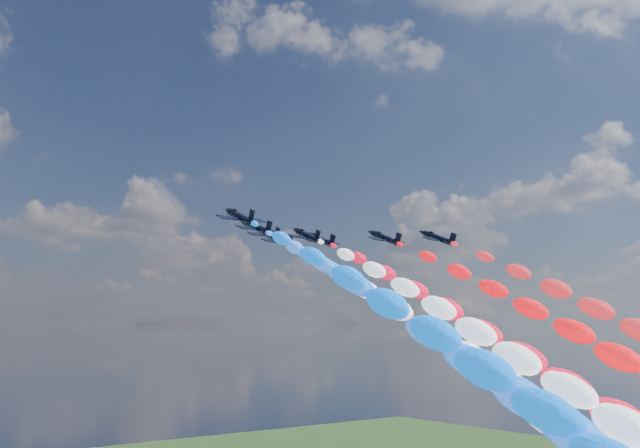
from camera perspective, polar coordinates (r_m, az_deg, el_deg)
jet_0 at (r=139.63m, az=-6.01°, el=0.56°), size 9.71×12.77×6.71m
trail_0 at (r=92.98m, az=14.43°, el=-13.39°), size 6.98×118.46×62.28m
jet_1 at (r=153.90m, az=-4.83°, el=-0.21°), size 9.83×12.85×6.71m
trail_1 at (r=107.52m, az=13.34°, el=-12.60°), size 6.98×118.46×62.28m
jet_2 at (r=164.08m, az=-4.00°, el=-0.68°), size 9.68×12.75×6.71m
trail_2 at (r=117.96m, az=12.89°, el=-12.15°), size 6.98×118.46×62.28m
jet_3 at (r=168.06m, az=-0.99°, el=-0.86°), size 9.85×12.86×6.71m
trail_3 at (r=124.32m, az=16.36°, el=-11.79°), size 6.98×118.46×62.28m
jet_4 at (r=176.66m, az=-3.13°, el=-1.18°), size 9.41×12.55×6.71m
trail_4 at (r=130.81m, az=12.40°, el=-11.69°), size 6.98×118.46×62.28m
jet_5 at (r=176.06m, az=0.02°, el=-1.16°), size 9.57×12.66×6.71m
trail_5 at (r=132.86m, az=16.61°, el=-11.49°), size 6.98×118.46×62.28m
jet_6 at (r=173.73m, az=4.90°, el=-1.05°), size 9.13×12.35×6.71m
jet_7 at (r=175.18m, az=8.85°, el=-1.04°), size 9.61×12.69×6.71m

